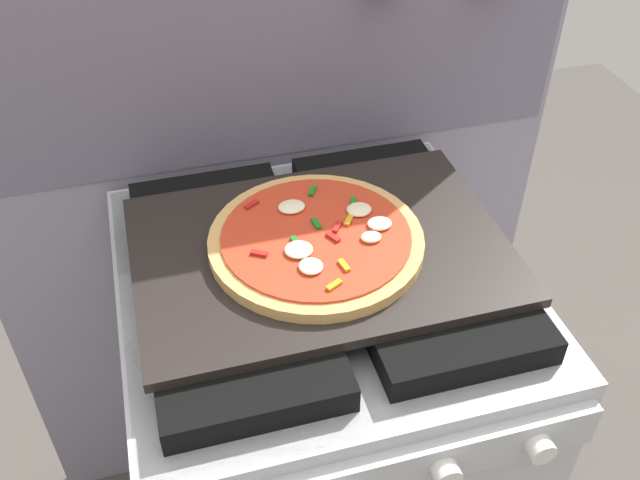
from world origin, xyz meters
The scene contains 4 objects.
kitchen_backsplash centered at (0.00, 0.33, 0.79)m, with size 1.10×0.09×1.55m.
stove centered at (0.00, 0.00, 0.45)m, with size 0.60×0.64×0.90m.
baking_tray centered at (0.00, 0.00, 0.91)m, with size 0.54×0.38×0.02m, color black.
pizza_left centered at (-0.01, 0.00, 0.93)m, with size 0.31×0.31×0.03m.
Camera 1 is at (-0.21, -0.75, 1.58)m, focal length 39.70 mm.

